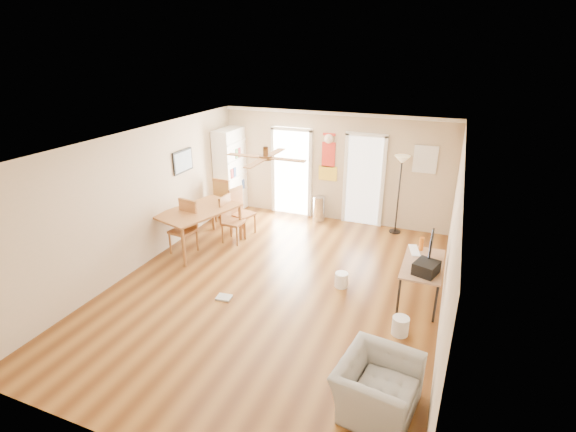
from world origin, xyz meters
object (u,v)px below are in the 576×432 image
at_px(dining_chair_near, 182,228).
at_px(wastebasket_a, 341,280).
at_px(dining_chair_right_b, 233,220).
at_px(trash_can, 319,209).
at_px(dining_chair_far, 227,199).
at_px(bookshelf, 230,171).
at_px(armchair, 377,387).
at_px(dining_chair_right_a, 243,212).
at_px(torchiere_lamp, 399,195).
at_px(computer_desk, 421,281).
at_px(wastebasket_b, 400,326).
at_px(dining_table, 200,228).
at_px(printer, 426,268).

height_order(dining_chair_near, wastebasket_a, dining_chair_near).
relative_size(dining_chair_right_b, trash_can, 1.65).
bearing_deg(dining_chair_far, bookshelf, -66.68).
bearing_deg(armchair, dining_chair_far, 53.76).
distance_m(dining_chair_right_a, trash_can, 1.93).
distance_m(bookshelf, armchair, 6.91).
xyz_separation_m(dining_chair_right_b, torchiere_lamp, (3.19, 1.80, 0.39)).
bearing_deg(torchiere_lamp, trash_can, 179.75).
xyz_separation_m(dining_chair_right_a, computer_desk, (3.98, -1.30, -0.19)).
xyz_separation_m(torchiere_lamp, armchair, (0.56, -5.25, -0.58)).
bearing_deg(dining_chair_right_a, dining_chair_right_b, -166.03).
xyz_separation_m(wastebasket_a, wastebasket_b, (1.16, -0.98, 0.01)).
distance_m(dining_chair_near, dining_chair_far, 1.85).
distance_m(dining_chair_far, wastebasket_b, 5.42).
distance_m(computer_desk, wastebasket_a, 1.34).
bearing_deg(dining_table, wastebasket_b, -18.50).
relative_size(torchiere_lamp, armchair, 1.83).
xyz_separation_m(dining_chair_right_b, wastebasket_a, (2.66, -0.96, -0.37)).
relative_size(computer_desk, wastebasket_a, 4.72).
bearing_deg(dining_chair_right_b, torchiere_lamp, -58.79).
distance_m(dining_table, dining_chair_right_a, 1.08).
distance_m(dining_table, armchair, 5.23).
distance_m(dining_chair_right_b, armchair, 5.10).
distance_m(computer_desk, armchair, 2.61).
bearing_deg(dining_chair_right_a, armchair, -122.12).
bearing_deg(printer, dining_table, -170.64).
height_order(printer, armchair, printer).
bearing_deg(dining_chair_far, trash_can, -154.52).
height_order(bookshelf, torchiere_lamp, bookshelf).
bearing_deg(wastebasket_a, printer, -9.24).
bearing_deg(trash_can, bookshelf, -174.54).
distance_m(bookshelf, torchiere_lamp, 4.12).
height_order(dining_chair_far, torchiere_lamp, torchiere_lamp).
distance_m(printer, armchair, 2.33).
xyz_separation_m(dining_chair_right_b, wastebasket_b, (3.82, -1.94, -0.37)).
distance_m(dining_chair_right_b, trash_can, 2.27).
height_order(dining_table, dining_chair_far, dining_chair_far).
relative_size(bookshelf, wastebasket_b, 7.43).
bearing_deg(wastebasket_b, bookshelf, 143.32).
xyz_separation_m(torchiere_lamp, wastebasket_a, (-0.53, -2.76, -0.76)).
height_order(wastebasket_a, armchair, armchair).
height_order(dining_chair_near, dining_chair_far, dining_chair_far).
height_order(dining_chair_right_a, printer, dining_chair_right_a).
bearing_deg(printer, bookshelf, 168.93).
bearing_deg(dining_chair_far, wastebasket_b, 151.25).
bearing_deg(wastebasket_b, dining_chair_near, 166.39).
relative_size(bookshelf, dining_chair_near, 1.96).
distance_m(trash_can, wastebasket_b, 4.49).
bearing_deg(torchiere_lamp, dining_chair_near, -145.88).
height_order(dining_table, dining_chair_right_b, dining_chair_right_b).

